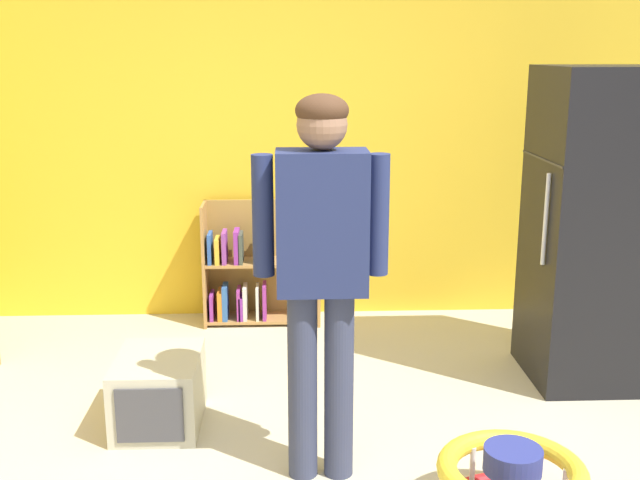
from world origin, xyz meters
TOP-DOWN VIEW (x-y plane):
  - back_wall at (0.00, 2.33)m, footprint 5.20×0.06m
  - refrigerator at (1.60, 1.13)m, footprint 0.73×0.68m
  - bookshelf at (-0.38, 2.14)m, footprint 0.80×0.28m
  - standing_person at (-0.00, 0.11)m, footprint 0.57×0.22m
  - pet_carrier at (-0.81, 0.62)m, footprint 0.42×0.55m

SIDE VIEW (x-z plane):
  - pet_carrier at x=-0.81m, z-range 0.00..0.36m
  - bookshelf at x=-0.38m, z-range -0.06..0.79m
  - refrigerator at x=1.60m, z-range 0.00..1.78m
  - standing_person at x=0.00m, z-range 0.18..1.87m
  - back_wall at x=0.00m, z-range 0.00..2.70m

